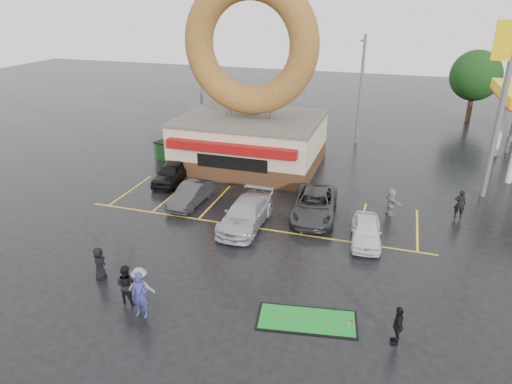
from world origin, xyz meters
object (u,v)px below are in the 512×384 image
(shell_sign, at_px, (507,79))
(person_blue, at_px, (140,295))
(car_dgrey, at_px, (191,194))
(car_grey, at_px, (314,205))
(putting_green, at_px, (307,320))
(streetlight_left, at_px, (200,81))
(dumpster, at_px, (168,151))
(car_silver, at_px, (246,214))
(person_cameraman, at_px, (398,325))
(car_white, at_px, (366,231))
(car_black, at_px, (171,173))
(streetlight_mid, at_px, (361,88))
(donut_shop, at_px, (250,106))

(shell_sign, xyz_separation_m, person_blue, (-14.60, -17.13, -6.40))
(car_dgrey, bearing_deg, car_grey, 8.12)
(shell_sign, height_order, putting_green, shell_sign)
(streetlight_left, bearing_deg, dumpster, -86.45)
(car_silver, xyz_separation_m, person_cameraman, (8.31, -7.15, 0.06))
(car_silver, xyz_separation_m, car_white, (6.53, 0.19, -0.10))
(car_dgrey, height_order, person_blue, person_blue)
(car_white, bearing_deg, car_black, 156.51)
(car_black, distance_m, car_silver, 8.28)
(car_grey, distance_m, car_white, 3.81)
(car_white, height_order, dumpster, dumpster)
(shell_sign, bearing_deg, car_dgrey, -158.45)
(car_white, distance_m, putting_green, 7.33)
(streetlight_mid, xyz_separation_m, car_silver, (-4.14, -17.42, -4.04))
(streetlight_left, height_order, car_dgrey, streetlight_left)
(shell_sign, height_order, car_dgrey, shell_sign)
(car_white, bearing_deg, streetlight_left, 129.52)
(streetlight_left, xyz_separation_m, car_black, (2.91, -11.92, -4.10))
(shell_sign, relative_size, dumpster, 5.89)
(person_cameraman, bearing_deg, car_white, -167.97)
(donut_shop, distance_m, streetlight_left, 9.87)
(donut_shop, bearing_deg, streetlight_mid, 48.62)
(streetlight_left, relative_size, person_cameraman, 5.60)
(streetlight_mid, height_order, car_white, streetlight_mid)
(car_dgrey, relative_size, dumpster, 2.18)
(person_cameraman, relative_size, dumpster, 0.89)
(streetlight_left, bearing_deg, car_white, -44.73)
(car_white, xyz_separation_m, dumpster, (-15.91, 8.60, 0.02))
(person_cameraman, relative_size, putting_green, 0.39)
(donut_shop, height_order, car_dgrey, donut_shop)
(car_black, xyz_separation_m, person_cameraman, (15.26, -11.65, 0.12))
(donut_shop, bearing_deg, car_white, -44.69)
(streetlight_left, height_order, car_white, streetlight_left)
(car_silver, xyz_separation_m, putting_green, (4.92, -6.94, -0.71))
(car_black, height_order, dumpster, car_black)
(car_grey, bearing_deg, car_white, -39.93)
(car_silver, distance_m, putting_green, 8.54)
(streetlight_mid, bearing_deg, streetlight_left, -175.91)
(car_silver, distance_m, person_blue, 8.75)
(car_dgrey, distance_m, dumpster, 8.84)
(car_grey, bearing_deg, shell_sign, 26.81)
(streetlight_mid, bearing_deg, car_grey, -92.85)
(person_cameraman, height_order, putting_green, person_cameraman)
(dumpster, bearing_deg, person_cameraman, -28.36)
(donut_shop, height_order, car_black, donut_shop)
(shell_sign, height_order, streetlight_mid, shell_sign)
(car_white, bearing_deg, streetlight_mid, 92.13)
(car_black, xyz_separation_m, putting_green, (11.88, -11.44, -0.65))
(donut_shop, bearing_deg, dumpster, -174.05)
(person_cameraman, bearing_deg, car_dgrey, -127.00)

